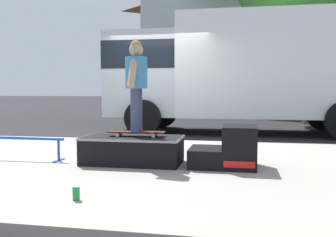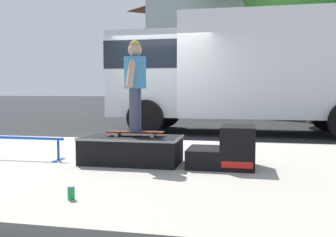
{
  "view_description": "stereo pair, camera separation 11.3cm",
  "coord_description": "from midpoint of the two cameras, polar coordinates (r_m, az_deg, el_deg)",
  "views": [
    {
      "loc": [
        1.97,
        -8.01,
        1.12
      ],
      "look_at": [
        0.84,
        -2.03,
        0.67
      ],
      "focal_mm": 40.33,
      "sensor_mm": 36.0,
      "label": 1
    },
    {
      "loc": [
        2.08,
        -7.98,
        1.12
      ],
      "look_at": [
        0.84,
        -2.03,
        0.67
      ],
      "focal_mm": 40.33,
      "sensor_mm": 36.0,
      "label": 2
    }
  ],
  "objects": [
    {
      "name": "box_truck",
      "position": [
        10.21,
        11.44,
        7.38
      ],
      "size": [
        6.91,
        2.63,
        3.05
      ],
      "color": "white",
      "rests_on": "ground"
    },
    {
      "name": "grind_rail",
      "position": [
        6.0,
        -21.91,
        -3.24
      ],
      "size": [
        1.62,
        0.28,
        0.33
      ],
      "color": "blue",
      "rests_on": "sidewalk_slab"
    },
    {
      "name": "kicker_ramp",
      "position": [
        5.01,
        9.61,
        -4.73
      ],
      "size": [
        0.86,
        0.65,
        0.54
      ],
      "color": "black",
      "rests_on": "sidewalk_slab"
    },
    {
      "name": "skater_kid",
      "position": [
        5.2,
        -4.37,
        6.1
      ],
      "size": [
        0.3,
        0.64,
        1.24
      ],
      "color": "#3F4766",
      "rests_on": "skateboard"
    },
    {
      "name": "soda_can",
      "position": [
        3.62,
        -13.55,
        -10.87
      ],
      "size": [
        0.07,
        0.07,
        0.13
      ],
      "color": "#198C3F",
      "rests_on": "sidewalk_slab"
    },
    {
      "name": "skate_box",
      "position": [
        5.23,
        -4.94,
        -4.61
      ],
      "size": [
        1.35,
        0.7,
        0.37
      ],
      "color": "black",
      "rests_on": "sidewalk_slab"
    },
    {
      "name": "skateboard",
      "position": [
        5.22,
        -4.33,
        -2.09
      ],
      "size": [
        0.79,
        0.24,
        0.07
      ],
      "color": "#4C1E14",
      "rests_on": "skate_box"
    },
    {
      "name": "sidewalk_slab",
      "position": [
        5.49,
        -10.14,
        -6.98
      ],
      "size": [
        50.0,
        5.0,
        0.12
      ],
      "primitive_type": "cube",
      "color": "#A8A093",
      "rests_on": "ground"
    },
    {
      "name": "ground_plane",
      "position": [
        8.32,
        -2.39,
        -3.53
      ],
      "size": [
        140.0,
        140.0,
        0.0
      ],
      "primitive_type": "plane",
      "color": "black"
    },
    {
      "name": "house_behind",
      "position": [
        22.74,
        10.52,
        12.01
      ],
      "size": [
        9.54,
        8.22,
        8.4
      ],
      "color": "silver",
      "rests_on": "ground"
    }
  ]
}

